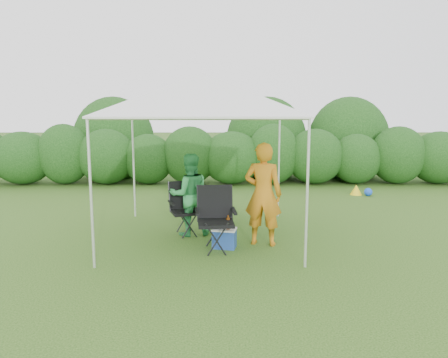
{
  "coord_description": "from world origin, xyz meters",
  "views": [
    {
      "loc": [
        0.3,
        -6.94,
        2.23
      ],
      "look_at": [
        0.35,
        0.4,
        1.05
      ],
      "focal_mm": 35.0,
      "sensor_mm": 36.0,
      "label": 1
    }
  ],
  "objects_px": {
    "chair_left": "(185,204)",
    "woman": "(190,195)",
    "chair_right": "(215,214)",
    "canopy": "(203,95)",
    "cooler": "(224,238)",
    "man": "(263,194)"
  },
  "relations": [
    {
      "from": "chair_left",
      "to": "woman",
      "type": "xyz_separation_m",
      "value": [
        0.09,
        -0.1,
        0.2
      ]
    },
    {
      "from": "chair_right",
      "to": "woman",
      "type": "xyz_separation_m",
      "value": [
        -0.47,
        0.8,
        0.16
      ]
    },
    {
      "from": "canopy",
      "to": "woman",
      "type": "distance_m",
      "value": 1.76
    },
    {
      "from": "canopy",
      "to": "chair_left",
      "type": "distance_m",
      "value": 1.98
    },
    {
      "from": "chair_right",
      "to": "woman",
      "type": "height_order",
      "value": "woman"
    },
    {
      "from": "chair_left",
      "to": "cooler",
      "type": "bearing_deg",
      "value": -68.49
    },
    {
      "from": "chair_right",
      "to": "man",
      "type": "xyz_separation_m",
      "value": [
        0.78,
        0.23,
        0.28
      ]
    },
    {
      "from": "canopy",
      "to": "woman",
      "type": "bearing_deg",
      "value": 150.86
    },
    {
      "from": "chair_left",
      "to": "woman",
      "type": "relative_size",
      "value": 0.64
    },
    {
      "from": "woman",
      "to": "man",
      "type": "bearing_deg",
      "value": 142.13
    },
    {
      "from": "chair_right",
      "to": "man",
      "type": "relative_size",
      "value": 0.6
    },
    {
      "from": "canopy",
      "to": "cooler",
      "type": "height_order",
      "value": "canopy"
    },
    {
      "from": "man",
      "to": "cooler",
      "type": "bearing_deg",
      "value": 31.19
    },
    {
      "from": "chair_left",
      "to": "canopy",
      "type": "bearing_deg",
      "value": -53.19
    },
    {
      "from": "canopy",
      "to": "chair_right",
      "type": "distance_m",
      "value": 2.01
    },
    {
      "from": "man",
      "to": "woman",
      "type": "height_order",
      "value": "man"
    },
    {
      "from": "man",
      "to": "cooler",
      "type": "xyz_separation_m",
      "value": [
        -0.64,
        -0.18,
        -0.69
      ]
    },
    {
      "from": "chair_right",
      "to": "woman",
      "type": "relative_size",
      "value": 0.7
    },
    {
      "from": "man",
      "to": "chair_left",
      "type": "bearing_deg",
      "value": -10.96
    },
    {
      "from": "woman",
      "to": "cooler",
      "type": "distance_m",
      "value": 1.12
    },
    {
      "from": "woman",
      "to": "cooler",
      "type": "relative_size",
      "value": 3.41
    },
    {
      "from": "canopy",
      "to": "chair_left",
      "type": "height_order",
      "value": "canopy"
    }
  ]
}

